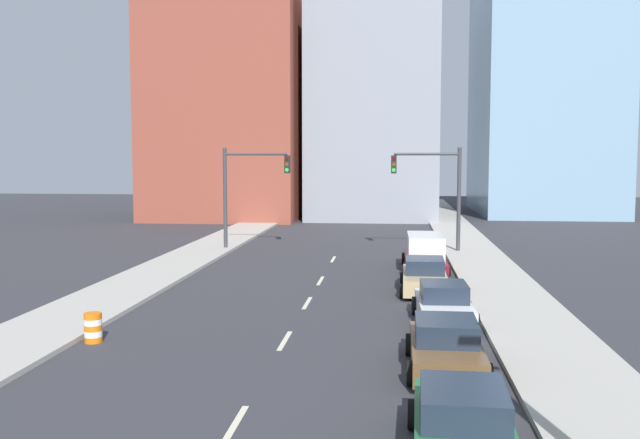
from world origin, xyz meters
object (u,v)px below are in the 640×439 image
(sedan_white, at_px, (444,305))
(box_truck_maroon, at_px, (425,253))
(sedan_tan, at_px, (425,277))
(traffic_signal_right, at_px, (440,185))
(traffic_barrel, at_px, (93,328))
(sedan_brown, at_px, (446,347))
(sedan_green, at_px, (463,427))
(traffic_signal_left, at_px, (243,184))

(sedan_white, height_order, box_truck_maroon, box_truck_maroon)
(sedan_white, bearing_deg, sedan_tan, 92.61)
(traffic_signal_right, bearing_deg, sedan_white, -92.96)
(traffic_signal_right, bearing_deg, traffic_barrel, -118.64)
(sedan_white, bearing_deg, sedan_brown, -94.96)
(sedan_green, bearing_deg, sedan_brown, 90.89)
(traffic_barrel, distance_m, sedan_green, 13.34)
(traffic_signal_right, bearing_deg, box_truck_maroon, -99.31)
(traffic_signal_left, distance_m, sedan_green, 32.20)
(traffic_signal_right, height_order, sedan_green, traffic_signal_right)
(traffic_barrel, relative_size, sedan_green, 0.20)
(sedan_white, distance_m, box_truck_maroon, 11.77)
(sedan_tan, bearing_deg, sedan_brown, -88.70)
(sedan_white, bearing_deg, traffic_barrel, -163.04)
(traffic_signal_left, relative_size, sedan_brown, 1.41)
(traffic_barrel, bearing_deg, sedan_brown, -9.69)
(traffic_signal_right, height_order, traffic_barrel, traffic_signal_right)
(box_truck_maroon, bearing_deg, sedan_white, -89.65)
(box_truck_maroon, bearing_deg, sedan_green, -91.04)
(traffic_signal_left, xyz_separation_m, sedan_tan, (10.75, -12.82, -3.48))
(sedan_white, bearing_deg, sedan_green, -93.71)
(sedan_tan, bearing_deg, sedan_white, -84.95)
(sedan_green, height_order, sedan_tan, sedan_tan)
(sedan_brown, bearing_deg, traffic_signal_right, 87.42)
(traffic_barrel, relative_size, box_truck_maroon, 0.16)
(sedan_green, xyz_separation_m, sedan_brown, (0.08, 5.86, -0.00))
(sedan_green, height_order, sedan_white, sedan_green)
(traffic_barrel, bearing_deg, sedan_tan, 41.49)
(sedan_green, height_order, sedan_brown, sedan_green)
(traffic_barrel, relative_size, sedan_tan, 0.20)
(sedan_tan, xyz_separation_m, box_truck_maroon, (0.27, 5.98, 0.23))
(sedan_white, xyz_separation_m, sedan_tan, (-0.43, 5.79, 0.01))
(sedan_green, xyz_separation_m, box_truck_maroon, (0.25, 23.30, 0.24))
(traffic_signal_right, bearing_deg, sedan_green, -92.61)
(traffic_signal_left, distance_m, traffic_barrel, 22.72)
(traffic_barrel, xyz_separation_m, sedan_brown, (10.95, -1.87, 0.19))
(traffic_signal_left, relative_size, traffic_barrel, 6.78)
(sedan_tan, bearing_deg, sedan_green, -89.16)
(traffic_signal_right, relative_size, traffic_barrel, 6.78)
(traffic_signal_left, distance_m, sedan_white, 22.00)
(traffic_signal_right, height_order, sedan_brown, traffic_signal_right)
(sedan_brown, bearing_deg, box_truck_maroon, 89.91)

